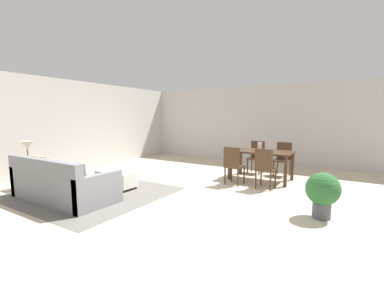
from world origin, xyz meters
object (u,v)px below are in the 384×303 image
book_on_ottoman (121,170)px  couch (62,185)px  dining_chair_far_right (283,157)px  ottoman_table (116,178)px  dining_chair_far_left (257,155)px  dining_table (261,155)px  vase_centerpiece (260,147)px  potted_plant (323,192)px  table_lamp (27,146)px  side_table (29,169)px  dining_chair_near_left (233,163)px  dining_chair_near_right (265,166)px

book_on_ottoman → couch: bearing=-105.0°
dining_chair_far_right → ottoman_table: bearing=-131.0°
dining_chair_far_left → dining_table: bearing=-64.6°
ottoman_table → vase_centerpiece: vase_centerpiece is taller
book_on_ottoman → potted_plant: bearing=5.6°
table_lamp → dining_chair_far_right: bearing=44.1°
ottoman_table → couch: bearing=-102.3°
dining_table → dining_chair_far_right: bearing=66.6°
side_table → vase_centerpiece: 5.52m
couch → dining_chair_far_right: (3.18, 4.51, 0.23)m
couch → dining_chair_near_left: 3.73m
table_lamp → book_on_ottoman: 2.15m
couch → vase_centerpiece: size_ratio=10.30×
table_lamp → book_on_ottoman: (1.73, 1.14, -0.56)m
dining_chair_near_left → potted_plant: (2.05, -1.21, -0.08)m
couch → dining_chair_far_right: 5.53m
dining_chair_far_left → dining_chair_near_left: bearing=-91.1°
ottoman_table → vase_centerpiece: 3.62m
dining_chair_near_left → dining_table: bearing=64.1°
dining_chair_near_right → dining_table: bearing=112.6°
dining_chair_near_right → dining_chair_near_left: bearing=-178.4°
side_table → dining_chair_near_left: dining_chair_near_left is taller
table_lamp → dining_chair_near_left: bearing=35.9°
dining_chair_far_right → potted_plant: bearing=-66.1°
dining_chair_near_right → dining_chair_far_right: (0.02, 1.66, 0.00)m
ottoman_table → side_table: side_table is taller
couch → dining_chair_near_left: (2.41, 2.84, 0.23)m
couch → ottoman_table: bearing=77.7°
dining_chair_near_left → potted_plant: 2.38m
side_table → dining_chair_far_left: (3.84, 4.39, 0.08)m
dining_chair_near_left → potted_plant: size_ratio=1.23×
table_lamp → book_on_ottoman: table_lamp is taller
side_table → vase_centerpiece: size_ratio=2.62×
side_table → book_on_ottoman: 2.07m
table_lamp → potted_plant: size_ratio=0.70×
couch → dining_chair_far_left: dining_chair_far_left is taller
dining_chair_near_left → vase_centerpiece: vase_centerpiece is taller
ottoman_table → potted_plant: 4.24m
couch → dining_table: bearing=52.6°
side_table → dining_table: 5.55m
table_lamp → dining_chair_far_right: table_lamp is taller
side_table → table_lamp: (0.00, 0.00, 0.53)m
side_table → dining_table: (4.22, 3.60, 0.22)m
book_on_ottoman → dining_chair_near_left: bearing=37.8°
dining_chair_far_right → vase_centerpiece: (-0.40, -0.84, 0.35)m
table_lamp → dining_chair_far_left: bearing=48.9°
dining_table → dining_chair_far_left: (-0.38, 0.80, -0.14)m
dining_chair_near_left → dining_chair_far_right: bearing=65.3°
dining_table → potted_plant: (1.64, -2.05, -0.22)m
couch → ottoman_table: (0.25, 1.15, -0.07)m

